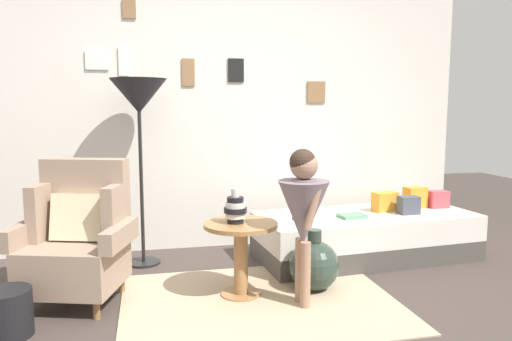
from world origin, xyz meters
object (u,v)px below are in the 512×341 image
Objects in this scene: person_child at (303,208)px; book_on_daybed at (352,216)px; side_table at (241,244)px; vase_striped at (235,209)px; floor_lamp at (139,102)px; demijohn_near at (314,265)px; magazine_basket at (7,313)px; armchair at (78,238)px; daybed at (366,236)px.

person_child is 1.05m from book_on_daybed.
vase_striped is (-0.04, 0.00, 0.25)m from side_table.
vase_striped is 1.32m from floor_lamp.
person_child reaches higher than demijohn_near.
person_child is at bearing -34.60° from side_table.
book_on_daybed is (0.68, 0.76, -0.26)m from person_child.
magazine_basket is at bearing -171.34° from demijohn_near.
floor_lamp reaches higher than magazine_basket.
armchair reaches higher than vase_striped.
armchair is 0.66m from magazine_basket.
armchair is 4.41× the size of book_on_daybed.
book_on_daybed is (1.09, 0.50, -0.21)m from vase_striped.
vase_striped is at bearing -154.03° from daybed.
magazine_basket is at bearing -122.59° from floor_lamp.
person_child is at bearing 1.69° from magazine_basket.
side_table is at bearing -153.34° from daybed.
vase_striped is at bearing -54.01° from floor_lamp.
person_child is (0.41, -0.26, 0.04)m from vase_striped.
vase_striped is at bearing 12.46° from magazine_basket.
demijohn_near is (-0.70, -0.63, -0.01)m from daybed.
person_child is at bearing -32.10° from vase_striped.
armchair is at bearing -171.35° from book_on_daybed.
floor_lamp is at bearing 57.41° from magazine_basket.
side_table reaches higher than demijohn_near.
daybed is at bearing 10.87° from armchair.
floor_lamp is 3.46× the size of demijohn_near.
floor_lamp is (-0.64, 0.88, 0.74)m from vase_striped.
demijohn_near is at bearing -6.28° from armchair.
floor_lamp is (0.42, 0.71, 0.93)m from armchair.
floor_lamp is 1.70m from person_child.
demijohn_near is at bearing -36.19° from floor_lamp.
magazine_basket is at bearing -162.01° from book_on_daybed.
floor_lamp is 7.10× the size of book_on_daybed.
vase_striped is at bearing 179.71° from side_table.
side_table is at bearing 12.14° from magazine_basket.
armchair is at bearing 173.72° from demijohn_near.
armchair is 1.12m from side_table.
floor_lamp reaches higher than side_table.
person_child reaches higher than magazine_basket.
floor_lamp is at bearing 127.54° from side_table.
book_on_daybed is at bearing 24.62° from vase_striped.
armchair is 1.67m from demijohn_near.
floor_lamp is 1.92m from demijohn_near.
daybed is 2.84m from magazine_basket.
magazine_basket is (-2.68, -0.93, -0.06)m from daybed.
vase_striped is at bearing 179.15° from demijohn_near.
demijohn_near reaches higher than magazine_basket.
floor_lamp reaches higher than vase_striped.
side_table is 1.17m from book_on_daybed.
demijohn_near reaches higher than book_on_daybed.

